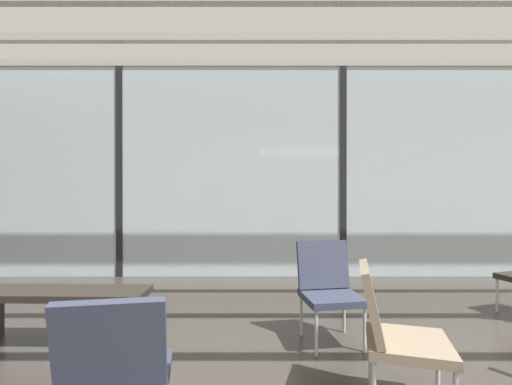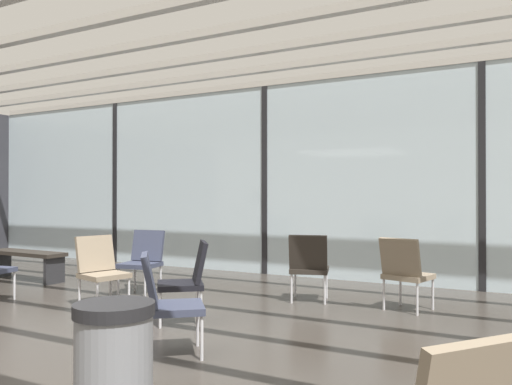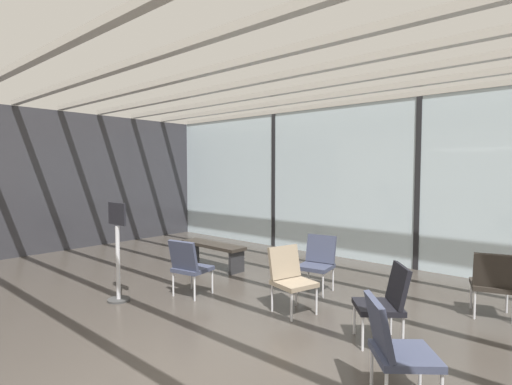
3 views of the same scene
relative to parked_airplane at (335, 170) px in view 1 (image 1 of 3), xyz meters
name	(u,v)px [view 1 (image 1 of 3)]	position (x,y,z in m)	size (l,w,h in m)	color
glass_curtain_wall	(343,172)	(-1.13, -5.78, -0.35)	(14.00, 0.08, 3.29)	silver
window_mullion_0	(121,172)	(-4.63, -5.78, -0.35)	(0.10, 0.12, 3.29)	black
window_mullion_1	(343,172)	(-1.13, -5.78, -0.35)	(0.10, 0.12, 3.29)	black
parked_airplane	(335,170)	(0.00, 0.00, 0.00)	(12.73, 3.99, 3.99)	#B2BCD6
lounge_chair_0	(118,368)	(-3.16, -9.70, -1.50)	(0.56, 0.60, 0.87)	#33384C
lounge_chair_2	(329,284)	(-1.85, -8.17, -1.50)	(0.56, 0.60, 0.87)	#33384C
lounge_chair_7	(394,327)	(-1.65, -9.18, -1.50)	(0.63, 0.60, 0.87)	#7F705B
waiting_bench	(63,302)	(-4.20, -8.26, -1.63)	(1.51, 0.44, 0.47)	#28231E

